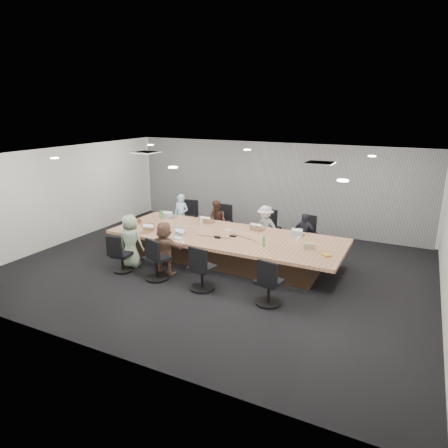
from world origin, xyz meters
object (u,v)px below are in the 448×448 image
at_px(laptop_1, 208,222).
at_px(person_3, 304,235).
at_px(conference_table, 226,247).
at_px(canvas_bag, 309,246).
at_px(person_0, 181,215).
at_px(chair_5, 157,262).
at_px(chair_2, 269,231).
at_px(chair_6, 202,271).
at_px(mug_brown, 140,221).
at_px(chair_0, 187,220).
at_px(snack_packet, 326,255).
at_px(chair_1, 222,225).
at_px(laptop_3, 298,235).
at_px(bottle_clear, 201,223).
at_px(person_1, 217,221).
at_px(chair_4, 122,257).
at_px(stapler, 217,237).
at_px(bottle_green_right, 264,242).
at_px(chair_3, 307,238).
at_px(chair_7, 269,285).
at_px(person_2, 265,228).
at_px(laptop_5, 177,238).
at_px(laptop_2, 258,229).
at_px(laptop_4, 144,232).
at_px(laptop_0, 171,217).
at_px(person_5, 165,248).
at_px(bottle_green_left, 160,214).
at_px(person_4, 131,241).

relative_size(laptop_1, person_3, 0.30).
xyz_separation_m(conference_table, canvas_bag, (2.19, -0.08, 0.41)).
bearing_deg(person_0, chair_5, -70.30).
xyz_separation_m(conference_table, chair_2, (0.57, 1.70, 0.03)).
height_order(chair_6, mug_brown, mug_brown).
distance_m(chair_0, snack_packet, 5.29).
relative_size(chair_1, laptop_3, 2.87).
bearing_deg(bottle_clear, chair_5, -91.23).
relative_size(person_1, canvas_bag, 4.98).
bearing_deg(laptop_1, canvas_bag, 162.17).
bearing_deg(chair_4, stapler, 25.57).
distance_m(laptop_1, bottle_green_right, 2.47).
distance_m(person_3, bottle_green_right, 1.84).
height_order(person_1, stapler, person_1).
height_order(chair_3, chair_7, chair_7).
relative_size(chair_4, person_2, 0.57).
distance_m(laptop_5, bottle_green_right, 2.19).
bearing_deg(chair_3, laptop_2, 46.25).
bearing_deg(bottle_clear, canvas_bag, -7.58).
distance_m(chair_2, person_3, 1.17).
bearing_deg(laptop_2, canvas_bag, 153.70).
distance_m(laptop_2, canvas_bag, 1.85).
bearing_deg(canvas_bag, person_2, 138.53).
distance_m(person_1, laptop_4, 2.39).
relative_size(person_1, mug_brown, 10.40).
xyz_separation_m(laptop_0, laptop_3, (3.88, 0.00, 0.00)).
height_order(chair_1, chair_7, chair_1).
bearing_deg(person_3, chair_3, 100.94).
bearing_deg(laptop_4, conference_table, 7.60).
height_order(person_3, person_5, person_5).
relative_size(laptop_0, canvas_bag, 1.34).
relative_size(chair_7, canvas_bag, 3.30).
relative_size(laptop_2, canvas_bag, 1.39).
distance_m(chair_4, person_1, 3.23).
height_order(chair_4, laptop_1, laptop_1).
bearing_deg(laptop_5, stapler, 34.34).
bearing_deg(chair_4, chair_2, 43.97).
height_order(laptop_3, snack_packet, snack_packet).
relative_size(laptop_2, person_3, 0.29).
xyz_separation_m(chair_7, bottle_green_left, (-4.21, 2.23, 0.45)).
xyz_separation_m(chair_7, bottle_green_right, (-0.62, 1.29, 0.45)).
xyz_separation_m(chair_3, laptop_0, (-3.88, -0.90, 0.35)).
distance_m(person_0, laptop_5, 2.49).
height_order(laptop_2, stapler, stapler).
distance_m(bottle_green_right, snack_packet, 1.46).
bearing_deg(laptop_0, person_4, 88.21).
xyz_separation_m(chair_7, laptop_2, (-1.24, 2.50, 0.34)).
xyz_separation_m(person_1, laptop_5, (-0.00, -2.15, 0.13)).
height_order(chair_5, bottle_clear, bottle_clear).
bearing_deg(laptop_4, chair_7, -27.77).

